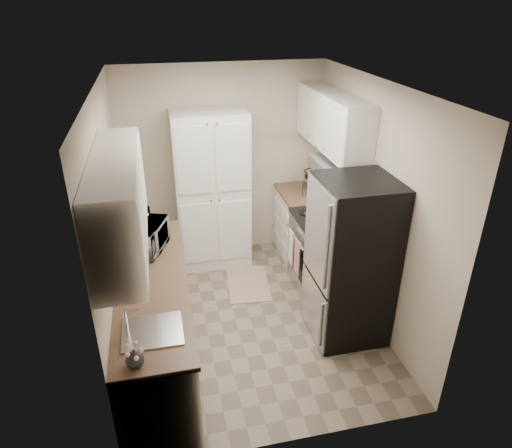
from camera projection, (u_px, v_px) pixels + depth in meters
name	position (u px, v px, depth m)	size (l,w,h in m)	color
ground	(250.00, 317.00, 5.05)	(3.20, 3.20, 0.00)	#7A6B56
room_shell	(247.00, 181.00, 4.30)	(2.64, 3.24, 2.52)	#BFB39A
pantry_cabinet	(212.00, 191.00, 5.71)	(0.90, 0.55, 2.00)	silver
base_cabinet_left	(156.00, 323.00, 4.28)	(0.60, 2.30, 0.88)	silver
countertop_left	(151.00, 282.00, 4.07)	(0.63, 2.33, 0.04)	brown
base_cabinet_right	(304.00, 226.00, 6.08)	(0.60, 0.80, 0.88)	silver
countertop_right	(305.00, 194.00, 5.87)	(0.63, 0.83, 0.04)	brown
electric_range	(324.00, 253.00, 5.36)	(0.71, 0.78, 1.13)	#B7B7BC
refrigerator	(351.00, 261.00, 4.49)	(0.70, 0.72, 1.70)	#B7B7BC
microwave	(145.00, 237.00, 4.49)	(0.51, 0.34, 0.28)	#A4A4A9
wine_bottle	(150.00, 223.00, 4.72)	(0.08, 0.08, 0.32)	black
flower_vase	(135.00, 358.00, 3.10)	(0.13, 0.13, 0.13)	silver
cutting_board	(146.00, 214.00, 4.94)	(0.02, 0.24, 0.30)	#47802F
toaster_oven	(313.00, 185.00, 5.83)	(0.28, 0.36, 0.21)	#ACACB0
fruit_basket	(315.00, 172.00, 5.78)	(0.27, 0.27, 0.11)	orange
kitchen_mat	(248.00, 284.00, 5.63)	(0.49, 0.78, 0.01)	tan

